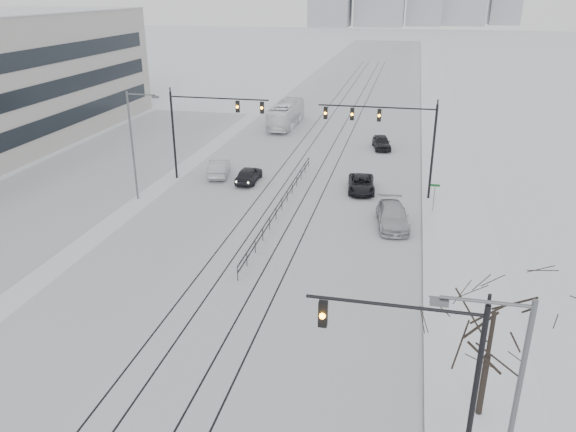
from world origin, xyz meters
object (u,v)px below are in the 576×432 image
object	(u,v)px
sedan_sb_outer	(219,168)
box_truck	(286,115)
sedan_nb_front	(361,184)
bare_tree	(493,324)
sedan_sb_inner	(249,175)
sedan_nb_right	(392,216)
traffic_mast_near	(430,361)
sedan_nb_far	(382,142)

from	to	relation	value
sedan_sb_outer	box_truck	bearing A→B (deg)	-106.53
sedan_nb_front	box_truck	size ratio (longest dim) A/B	0.45
bare_tree	sedan_sb_inner	xyz separation A→B (m)	(-17.71, 27.16, -3.75)
box_truck	bare_tree	bearing A→B (deg)	112.08
sedan_sb_outer	box_truck	size ratio (longest dim) A/B	0.44
sedan_sb_inner	sedan_nb_front	distance (m)	10.29
sedan_sb_outer	sedan_nb_right	bearing A→B (deg)	140.16
traffic_mast_near	sedan_sb_outer	bearing A→B (deg)	120.58
traffic_mast_near	sedan_sb_outer	size ratio (longest dim) A/B	1.46
sedan_sb_outer	traffic_mast_near	bearing A→B (deg)	108.79
sedan_nb_front	box_truck	world-z (taller)	box_truck
traffic_mast_near	sedan_nb_far	world-z (taller)	traffic_mast_near
bare_tree	sedan_sb_inner	bearing A→B (deg)	123.11
sedan_nb_front	box_truck	bearing A→B (deg)	111.06
sedan_nb_front	sedan_nb_far	world-z (taller)	sedan_nb_far
bare_tree	sedan_sb_outer	world-z (taller)	bare_tree
box_truck	sedan_sb_outer	bearing A→B (deg)	86.21
bare_tree	sedan_nb_far	xyz separation A→B (m)	(-6.57, 41.37, -3.75)
traffic_mast_near	sedan_sb_inner	bearing A→B (deg)	116.89
sedan_nb_right	sedan_nb_far	xyz separation A→B (m)	(-2.14, 21.77, -0.05)
bare_tree	sedan_nb_front	bearing A→B (deg)	105.45
sedan_sb_outer	bare_tree	bearing A→B (deg)	114.65
sedan_sb_inner	sedan_nb_front	xyz separation A→B (m)	(10.28, -0.28, -0.06)
sedan_sb_outer	sedan_nb_front	world-z (taller)	sedan_sb_outer
traffic_mast_near	bare_tree	size ratio (longest dim) A/B	1.15
traffic_mast_near	sedan_nb_front	size ratio (longest dim) A/B	1.45
sedan_sb_inner	box_truck	bearing A→B (deg)	-86.06
sedan_sb_inner	sedan_nb_right	xyz separation A→B (m)	(13.28, -7.57, 0.05)
sedan_nb_far	sedan_sb_inner	bearing A→B (deg)	-139.40
bare_tree	box_truck	bearing A→B (deg)	111.12
sedan_sb_inner	sedan_nb_front	size ratio (longest dim) A/B	0.89
traffic_mast_near	box_truck	xyz separation A→B (m)	(-16.79, 52.73, -3.06)
sedan_sb_inner	sedan_nb_far	xyz separation A→B (m)	(11.14, 14.20, -0.00)
sedan_sb_outer	sedan_nb_far	world-z (taller)	sedan_sb_outer
bare_tree	sedan_nb_right	bearing A→B (deg)	102.74
bare_tree	sedan_nb_far	bearing A→B (deg)	99.02
bare_tree	sedan_sb_inner	world-z (taller)	bare_tree
sedan_sb_inner	sedan_nb_front	world-z (taller)	sedan_sb_inner
sedan_sb_inner	sedan_sb_outer	xyz separation A→B (m)	(-3.26, 1.25, 0.05)
sedan_sb_outer	sedan_sb_inner	bearing A→B (deg)	147.27
sedan_nb_right	box_truck	distance (m)	33.56
box_truck	traffic_mast_near	bearing A→B (deg)	108.62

